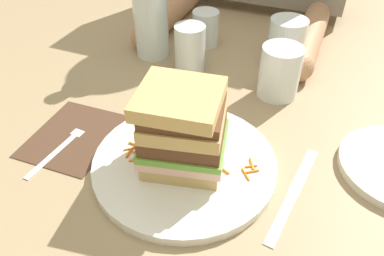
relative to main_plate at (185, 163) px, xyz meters
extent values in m
plane|color=#9E8460|center=(0.01, 0.02, -0.01)|extent=(3.00, 3.00, 0.00)
cylinder|color=white|center=(0.00, 0.00, 0.00)|extent=(0.28, 0.28, 0.01)
cube|color=tan|center=(0.00, 0.00, 0.02)|extent=(0.13, 0.13, 0.02)
cube|color=beige|center=(0.00, 0.00, 0.04)|extent=(0.14, 0.13, 0.01)
cube|color=#6BA83D|center=(0.00, 0.00, 0.05)|extent=(0.14, 0.13, 0.01)
cube|color=#56331E|center=(0.00, 0.00, 0.06)|extent=(0.13, 0.12, 0.02)
cube|color=tan|center=(0.00, 0.00, 0.09)|extent=(0.13, 0.13, 0.02)
cube|color=#56331E|center=(0.00, 0.00, 0.10)|extent=(0.13, 0.12, 0.01)
cube|color=tan|center=(0.00, 0.00, 0.12)|extent=(0.13, 0.12, 0.02)
cylinder|color=orange|center=(-0.07, -0.01, 0.01)|extent=(0.03, 0.02, 0.00)
cylinder|color=orange|center=(-0.06, -0.02, 0.01)|extent=(0.01, 0.02, 0.00)
cylinder|color=orange|center=(-0.09, -0.01, 0.01)|extent=(0.02, 0.02, 0.00)
cylinder|color=orange|center=(-0.07, -0.03, 0.01)|extent=(0.02, 0.01, 0.00)
cylinder|color=orange|center=(-0.07, -0.01, 0.01)|extent=(0.03, 0.01, 0.00)
cylinder|color=orange|center=(-0.08, -0.02, 0.01)|extent=(0.01, 0.02, 0.00)
cylinder|color=orange|center=(-0.06, -0.01, 0.01)|extent=(0.03, 0.02, 0.00)
cylinder|color=orange|center=(-0.08, 0.00, 0.01)|extent=(0.03, 0.00, 0.00)
cylinder|color=orange|center=(0.09, 0.01, 0.01)|extent=(0.02, 0.02, 0.00)
cylinder|color=orange|center=(0.10, 0.01, 0.01)|extent=(0.02, 0.02, 0.00)
cylinder|color=orange|center=(0.10, 0.02, 0.01)|extent=(0.02, 0.01, 0.00)
cylinder|color=orange|center=(0.06, 0.00, 0.01)|extent=(0.03, 0.02, 0.00)
cylinder|color=orange|center=(0.10, 0.03, 0.01)|extent=(0.01, 0.02, 0.00)
cube|color=#4C3323|center=(-0.20, 0.00, -0.01)|extent=(0.14, 0.16, 0.00)
cube|color=silver|center=(-0.20, -0.06, 0.00)|extent=(0.02, 0.11, 0.00)
cube|color=silver|center=(-0.20, 0.00, 0.00)|extent=(0.02, 0.02, 0.00)
cylinder|color=silver|center=(-0.19, 0.03, 0.00)|extent=(0.01, 0.04, 0.00)
cylinder|color=silver|center=(-0.19, 0.03, 0.00)|extent=(0.01, 0.04, 0.00)
cylinder|color=silver|center=(-0.20, 0.03, 0.00)|extent=(0.01, 0.04, 0.00)
cylinder|color=silver|center=(-0.21, 0.03, 0.00)|extent=(0.01, 0.04, 0.00)
cube|color=silver|center=(0.16, -0.04, -0.01)|extent=(0.03, 0.10, 0.00)
cube|color=silver|center=(0.17, 0.06, -0.01)|extent=(0.03, 0.11, 0.00)
cylinder|color=white|center=(0.09, 0.25, 0.04)|extent=(0.08, 0.08, 0.10)
cylinder|color=orange|center=(0.09, 0.25, 0.03)|extent=(0.07, 0.07, 0.07)
cylinder|color=silver|center=(-0.20, 0.30, 0.09)|extent=(0.07, 0.07, 0.19)
cylinder|color=silver|center=(0.07, 0.37, 0.04)|extent=(0.08, 0.08, 0.10)
cylinder|color=silver|center=(-0.11, 0.39, 0.03)|extent=(0.06, 0.06, 0.08)
cylinder|color=silver|center=(-0.10, 0.27, 0.04)|extent=(0.06, 0.06, 0.10)
cylinder|color=tan|center=(-0.24, 0.45, 0.02)|extent=(0.06, 0.28, 0.06)
cylinder|color=tan|center=(0.11, 0.45, 0.02)|extent=(0.06, 0.28, 0.06)
sphere|color=tan|center=(-0.24, 0.32, 0.02)|extent=(0.06, 0.06, 0.06)
sphere|color=tan|center=(0.11, 0.32, 0.02)|extent=(0.06, 0.06, 0.06)
camera|label=1|loc=(0.16, -0.37, 0.41)|focal=34.92mm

